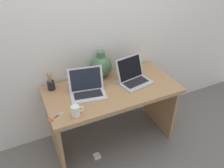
# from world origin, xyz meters

# --- Properties ---
(ground_plane) EXTENTS (6.00, 6.00, 0.00)m
(ground_plane) POSITION_xyz_m (0.00, 0.00, 0.00)
(ground_plane) COLOR slate
(back_wall) EXTENTS (4.40, 0.04, 2.40)m
(back_wall) POSITION_xyz_m (0.00, 0.37, 1.20)
(back_wall) COLOR silver
(back_wall) RESTS_ON ground
(desk) EXTENTS (1.32, 0.67, 0.72)m
(desk) POSITION_xyz_m (0.00, 0.00, 0.55)
(desk) COLOR #AD7F51
(desk) RESTS_ON ground
(laptop_left) EXTENTS (0.37, 0.30, 0.24)m
(laptop_left) POSITION_xyz_m (-0.25, 0.03, 0.78)
(laptop_left) COLOR silver
(laptop_left) RESTS_ON desk
(laptop_right) EXTENTS (0.36, 0.32, 0.25)m
(laptop_right) POSITION_xyz_m (0.25, 0.03, 0.78)
(laptop_right) COLOR #B2B2B7
(laptop_right) RESTS_ON desk
(green_vase) EXTENTS (0.23, 0.23, 0.29)m
(green_vase) POSITION_xyz_m (0.00, 0.27, 0.84)
(green_vase) COLOR #47704C
(green_vase) RESTS_ON desk
(coffee_mug) EXTENTS (0.11, 0.07, 0.10)m
(coffee_mug) POSITION_xyz_m (-0.45, -0.24, 0.77)
(coffee_mug) COLOR white
(coffee_mug) RESTS_ON desk
(pen_cup) EXTENTS (0.07, 0.07, 0.19)m
(pen_cup) POSITION_xyz_m (-0.55, 0.24, 0.77)
(pen_cup) COLOR black
(pen_cup) RESTS_ON desk
(scissors) EXTENTS (0.14, 0.10, 0.01)m
(scissors) POSITION_xyz_m (-0.63, -0.20, 0.72)
(scissors) COLOR #B7B7BC
(scissors) RESTS_ON desk
(power_brick) EXTENTS (0.07, 0.07, 0.03)m
(power_brick) POSITION_xyz_m (-0.26, -0.17, 0.01)
(power_brick) COLOR white
(power_brick) RESTS_ON ground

